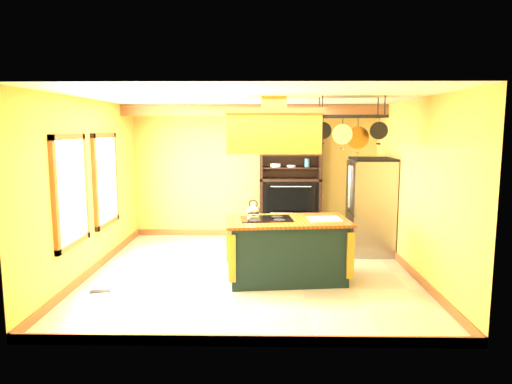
{
  "coord_description": "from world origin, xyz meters",
  "views": [
    {
      "loc": [
        0.19,
        -6.97,
        2.25
      ],
      "look_at": [
        0.06,
        0.3,
        1.24
      ],
      "focal_mm": 32.0,
      "sensor_mm": 36.0,
      "label": 1
    }
  ],
  "objects_px": {
    "refrigerator": "(370,208)",
    "range_hood": "(274,129)",
    "kitchen_island": "(286,249)",
    "hutch": "(290,197)",
    "pot_rack": "(351,123)"
  },
  "relations": [
    {
      "from": "pot_rack",
      "to": "kitchen_island",
      "type": "bearing_deg",
      "value": -179.87
    },
    {
      "from": "pot_rack",
      "to": "refrigerator",
      "type": "relative_size",
      "value": 0.6
    },
    {
      "from": "kitchen_island",
      "to": "range_hood",
      "type": "relative_size",
      "value": 1.38
    },
    {
      "from": "hutch",
      "to": "kitchen_island",
      "type": "bearing_deg",
      "value": -94.23
    },
    {
      "from": "range_hood",
      "to": "refrigerator",
      "type": "bearing_deg",
      "value": 40.68
    },
    {
      "from": "refrigerator",
      "to": "range_hood",
      "type": "bearing_deg",
      "value": -139.32
    },
    {
      "from": "kitchen_island",
      "to": "pot_rack",
      "type": "xyz_separation_m",
      "value": [
        0.91,
        0.0,
        1.86
      ]
    },
    {
      "from": "range_hood",
      "to": "kitchen_island",
      "type": "bearing_deg",
      "value": 0.16
    },
    {
      "from": "pot_rack",
      "to": "refrigerator",
      "type": "bearing_deg",
      "value": 66.03
    },
    {
      "from": "kitchen_island",
      "to": "hutch",
      "type": "relative_size",
      "value": 0.87
    },
    {
      "from": "kitchen_island",
      "to": "hutch",
      "type": "bearing_deg",
      "value": 79.39
    },
    {
      "from": "refrigerator",
      "to": "hutch",
      "type": "height_order",
      "value": "hutch"
    },
    {
      "from": "kitchen_island",
      "to": "pot_rack",
      "type": "relative_size",
      "value": 1.89
    },
    {
      "from": "pot_rack",
      "to": "range_hood",
      "type": "bearing_deg",
      "value": -179.86
    },
    {
      "from": "pot_rack",
      "to": "refrigerator",
      "type": "height_order",
      "value": "pot_rack"
    }
  ]
}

